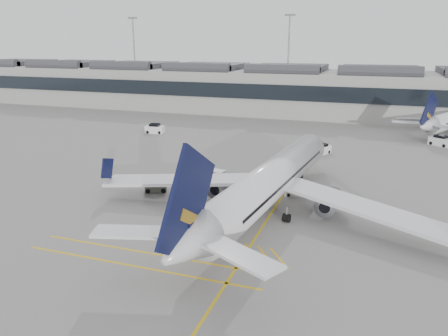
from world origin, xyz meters
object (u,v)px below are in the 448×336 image
(ramp_agent_b, at_px, (215,190))
(pushback_tug, at_px, (156,186))
(airliner_main, at_px, (269,182))
(belt_loader, at_px, (298,191))
(baggage_cart_a, at_px, (229,196))
(ramp_agent_a, at_px, (265,189))

(ramp_agent_b, relative_size, pushback_tug, 0.54)
(airliner_main, relative_size, pushback_tug, 14.10)
(airliner_main, distance_m, ramp_agent_b, 8.23)
(belt_loader, bearing_deg, ramp_agent_b, -173.80)
(belt_loader, xyz_separation_m, pushback_tug, (-17.25, -4.49, 0.16))
(belt_loader, height_order, ramp_agent_b, belt_loader)
(airliner_main, height_order, baggage_cart_a, airliner_main)
(ramp_agent_a, distance_m, ramp_agent_b, 6.19)
(airliner_main, height_order, ramp_agent_b, airliner_main)
(baggage_cart_a, distance_m, pushback_tug, 10.28)
(airliner_main, relative_size, ramp_agent_a, 25.20)
(ramp_agent_a, distance_m, pushback_tug, 13.78)
(airliner_main, height_order, ramp_agent_a, airliner_main)
(belt_loader, distance_m, pushback_tug, 17.83)
(ramp_agent_a, bearing_deg, airliner_main, -114.66)
(ramp_agent_b, bearing_deg, airliner_main, 118.91)
(pushback_tug, bearing_deg, ramp_agent_a, -11.01)
(airliner_main, relative_size, baggage_cart_a, 22.25)
(pushback_tug, bearing_deg, baggage_cart_a, -30.28)
(ramp_agent_b, bearing_deg, pushback_tug, -35.99)
(baggage_cart_a, xyz_separation_m, ramp_agent_a, (3.23, 4.20, -0.11))
(baggage_cart_a, bearing_deg, ramp_agent_b, 131.74)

